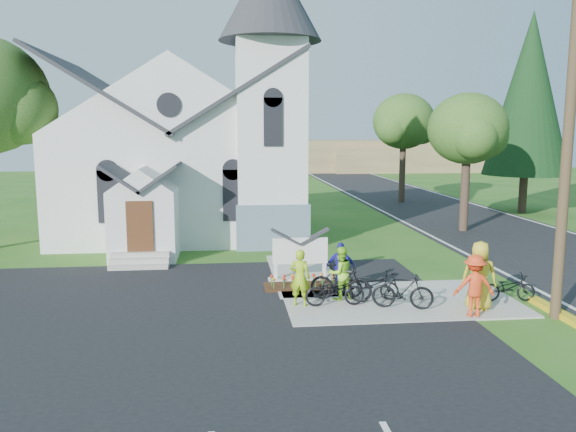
{
  "coord_description": "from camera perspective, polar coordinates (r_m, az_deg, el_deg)",
  "views": [
    {
      "loc": [
        -3.67,
        -15.52,
        5.11
      ],
      "look_at": [
        -1.42,
        5.0,
        1.99
      ],
      "focal_mm": 35.0,
      "sensor_mm": 36.0,
      "label": 1
    }
  ],
  "objects": [
    {
      "name": "cyclist_4",
      "position": [
        17.0,
        18.87,
        -5.73
      ],
      "size": [
        1.14,
        0.96,
        1.98
      ],
      "primitive_type": "imported",
      "rotation": [
        0.0,
        0.0,
        2.73
      ],
      "color": "gold",
      "rests_on": "sidewalk"
    },
    {
      "name": "tree_road_near",
      "position": [
        30.09,
        17.8,
        8.37
      ],
      "size": [
        4.0,
        4.0,
        7.05
      ],
      "color": "#39271F",
      "rests_on": "ground"
    },
    {
      "name": "parking_lot",
      "position": [
        14.83,
        -19.26,
        -12.02
      ],
      "size": [
        20.0,
        16.0,
        0.02
      ],
      "primitive_type": "cube",
      "color": "black",
      "rests_on": "ground"
    },
    {
      "name": "utility_pole",
      "position": [
        16.68,
        26.86,
        8.68
      ],
      "size": [
        3.45,
        0.28,
        10.0
      ],
      "color": "#423121",
      "rests_on": "ground"
    },
    {
      "name": "bike_2",
      "position": [
        17.41,
        8.45,
        -6.9
      ],
      "size": [
        1.77,
        1.13,
        0.88
      ],
      "primitive_type": "imported",
      "rotation": [
        0.0,
        0.0,
        1.21
      ],
      "color": "black",
      "rests_on": "sidewalk"
    },
    {
      "name": "bike_0",
      "position": [
        16.58,
        4.8,
        -7.55
      ],
      "size": [
        1.75,
        0.62,
        0.92
      ],
      "primitive_type": "imported",
      "rotation": [
        0.0,
        0.0,
        1.58
      ],
      "color": "black",
      "rests_on": "sidewalk"
    },
    {
      "name": "conifer",
      "position": [
        38.44,
        23.3,
        11.3
      ],
      "size": [
        5.2,
        5.2,
        12.4
      ],
      "color": "#39271F",
      "rests_on": "ground"
    },
    {
      "name": "ground",
      "position": [
        16.75,
        6.8,
        -9.24
      ],
      "size": [
        120.0,
        120.0,
        0.0
      ],
      "primitive_type": "plane",
      "color": "#275919",
      "rests_on": "ground"
    },
    {
      "name": "bike_4",
      "position": [
        18.22,
        21.49,
        -6.77
      ],
      "size": [
        1.65,
        0.7,
        0.84
      ],
      "primitive_type": "imported",
      "rotation": [
        0.0,
        0.0,
        1.48
      ],
      "color": "black",
      "rests_on": "sidewalk"
    },
    {
      "name": "church_sign",
      "position": [
        19.32,
        1.23,
        -3.61
      ],
      "size": [
        2.2,
        0.4,
        1.7
      ],
      "color": "gray",
      "rests_on": "ground"
    },
    {
      "name": "cyclist_1",
      "position": [
        17.14,
        5.34,
        -5.8
      ],
      "size": [
        0.94,
        0.83,
        1.63
      ],
      "primitive_type": "imported",
      "rotation": [
        0.0,
        0.0,
        3.45
      ],
      "color": "#96E62B",
      "rests_on": "sidewalk"
    },
    {
      "name": "cyclist_0",
      "position": [
        16.47,
        1.22,
        -6.26
      ],
      "size": [
        0.72,
        0.59,
        1.68
      ],
      "primitive_type": "imported",
      "rotation": [
        0.0,
        0.0,
        2.78
      ],
      "color": "#90BB16",
      "rests_on": "sidewalk"
    },
    {
      "name": "distant_hills",
      "position": [
        72.26,
        -0.67,
        6.27
      ],
      "size": [
        61.0,
        10.0,
        5.6
      ],
      "color": "olive",
      "rests_on": "ground"
    },
    {
      "name": "bike_1",
      "position": [
        17.04,
        5.4,
        -6.74
      ],
      "size": [
        1.94,
        1.21,
        1.13
      ],
      "primitive_type": "imported",
      "rotation": [
        0.0,
        0.0,
        1.18
      ],
      "color": "black",
      "rests_on": "sidewalk"
    },
    {
      "name": "tree_road_mid",
      "position": [
        41.51,
        11.68,
        9.34
      ],
      "size": [
        4.4,
        4.4,
        7.8
      ],
      "color": "#39271F",
      "rests_on": "ground"
    },
    {
      "name": "bike_3",
      "position": [
        16.59,
        11.58,
        -7.45
      ],
      "size": [
        1.82,
        0.99,
        1.05
      ],
      "primitive_type": "imported",
      "rotation": [
        0.0,
        0.0,
        1.27
      ],
      "color": "black",
      "rests_on": "sidewalk"
    },
    {
      "name": "cyclist_2",
      "position": [
        17.85,
        5.4,
        -5.25
      ],
      "size": [
        1.02,
        0.68,
        1.61
      ],
      "primitive_type": "imported",
      "rotation": [
        0.0,
        0.0,
        2.8
      ],
      "color": "#2520A2",
      "rests_on": "sidewalk"
    },
    {
      "name": "church",
      "position": [
        28.07,
        -10.06,
        8.74
      ],
      "size": [
        12.35,
        12.0,
        13.0
      ],
      "color": "white",
      "rests_on": "ground"
    },
    {
      "name": "road",
      "position": [
        33.83,
        17.66,
        -0.48
      ],
      "size": [
        8.0,
        90.0,
        0.02
      ],
      "primitive_type": "cube",
      "color": "black",
      "rests_on": "ground"
    },
    {
      "name": "sidewalk",
      "position": [
        17.59,
        11.24,
        -8.39
      ],
      "size": [
        7.0,
        4.0,
        0.05
      ],
      "primitive_type": "cube",
      "color": "gray",
      "rests_on": "ground"
    },
    {
      "name": "cyclist_3",
      "position": [
        16.37,
        18.41,
        -6.71
      ],
      "size": [
        1.18,
        0.76,
        1.73
      ],
      "primitive_type": "imported",
      "rotation": [
        0.0,
        0.0,
        3.03
      ],
      "color": "red",
      "rests_on": "sidewalk"
    },
    {
      "name": "flower_bed",
      "position": [
        18.7,
        1.58,
        -7.16
      ],
      "size": [
        2.6,
        1.1,
        0.07
      ],
      "primitive_type": "cube",
      "color": "#34170E",
      "rests_on": "ground"
    }
  ]
}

